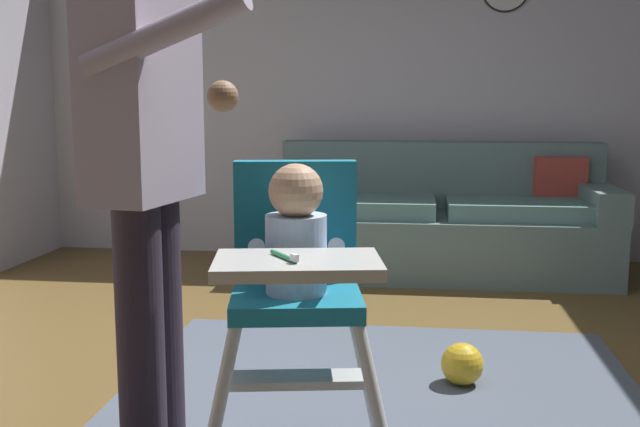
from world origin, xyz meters
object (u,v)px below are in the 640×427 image
Objects in this scene: couch at (441,223)px; toy_ball at (462,364)px; high_chair at (296,265)px; adult_standing at (147,174)px.

toy_ball is at bearing 0.64° from couch.
high_chair is (-0.51, -2.93, 0.35)m from couch.
couch is 1.35× the size of adult_standing.
toy_ball is (0.53, 0.91, -0.59)m from high_chair.
high_chair reaches higher than toy_ball.
couch is 3.00m from high_chair.
adult_standing reaches higher than toy_ball.
high_chair reaches higher than couch.
high_chair is at bearing -9.82° from couch.
toy_ball is at bearing 49.10° from adult_standing.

